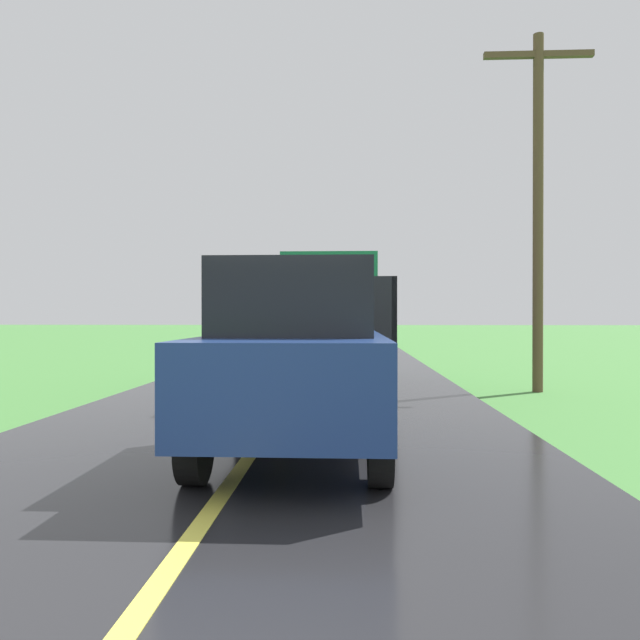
{
  "coord_description": "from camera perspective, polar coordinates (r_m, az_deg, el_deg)",
  "views": [
    {
      "loc": [
        0.99,
        -1.59,
        1.48
      ],
      "look_at": [
        0.35,
        11.55,
        1.4
      ],
      "focal_mm": 33.54,
      "sensor_mm": 36.0,
      "label": 1
    }
  ],
  "objects": [
    {
      "name": "banana_truck_near",
      "position": [
        12.55,
        0.74,
        0.33
      ],
      "size": [
        2.38,
        5.82,
        2.8
      ],
      "color": "#2D2D30",
      "rests_on": "road_surface"
    },
    {
      "name": "utility_pole_roadside",
      "position": [
        12.65,
        20.09,
        10.89
      ],
      "size": [
        2.11,
        0.2,
        6.99
      ],
      "color": "brown",
      "rests_on": "ground"
    },
    {
      "name": "following_car",
      "position": [
        6.17,
        -2.03,
        -3.47
      ],
      "size": [
        1.74,
        4.1,
        1.92
      ],
      "color": "navy",
      "rests_on": "road_surface"
    }
  ]
}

